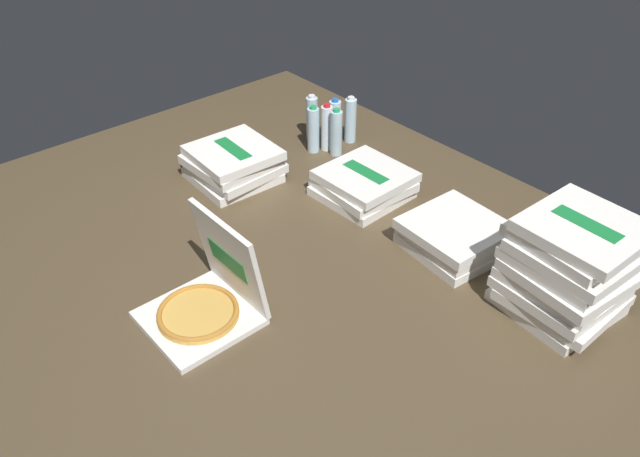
# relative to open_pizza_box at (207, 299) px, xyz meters

# --- Properties ---
(ground_plane) EXTENTS (3.20, 2.40, 0.02)m
(ground_plane) POSITION_rel_open_pizza_box_xyz_m (0.01, 0.42, -0.09)
(ground_plane) COLOR #4C3D28
(open_pizza_box) EXTENTS (0.36, 0.37, 0.38)m
(open_pizza_box) POSITION_rel_open_pizza_box_xyz_m (0.00, 0.00, 0.00)
(open_pizza_box) COLOR white
(open_pizza_box) RESTS_ON ground_plane
(pizza_stack_right_far) EXTENTS (0.39, 0.39, 0.17)m
(pizza_stack_right_far) POSITION_rel_open_pizza_box_xyz_m (-0.70, 0.60, 0.01)
(pizza_stack_right_far) COLOR white
(pizza_stack_right_far) RESTS_ON ground_plane
(pizza_stack_center_near) EXTENTS (0.38, 0.38, 0.13)m
(pizza_stack_center_near) POSITION_rel_open_pizza_box_xyz_m (-0.20, 0.96, -0.01)
(pizza_stack_center_near) COLOR white
(pizza_stack_center_near) RESTS_ON ground_plane
(pizza_stack_right_near) EXTENTS (0.42, 0.42, 0.38)m
(pizza_stack_right_near) POSITION_rel_open_pizza_box_xyz_m (0.80, 0.97, 0.12)
(pizza_stack_right_near) COLOR white
(pizza_stack_right_near) RESTS_ON ground_plane
(pizza_stack_right_mid) EXTENTS (0.40, 0.40, 0.13)m
(pizza_stack_right_mid) POSITION_rel_open_pizza_box_xyz_m (0.33, 0.97, -0.01)
(pizza_stack_right_mid) COLOR white
(pizza_stack_right_mid) RESTS_ON ground_plane
(water_bottle_0) EXTENTS (0.06, 0.06, 0.25)m
(water_bottle_0) POSITION_rel_open_pizza_box_xyz_m (-0.64, 1.13, 0.04)
(water_bottle_0) COLOR white
(water_bottle_0) RESTS_ON ground_plane
(water_bottle_1) EXTENTS (0.06, 0.06, 0.25)m
(water_bottle_1) POSITION_rel_open_pizza_box_xyz_m (-0.66, 1.20, 0.04)
(water_bottle_1) COLOR silver
(water_bottle_1) RESTS_ON ground_plane
(water_bottle_2) EXTENTS (0.06, 0.06, 0.25)m
(water_bottle_2) POSITION_rel_open_pizza_box_xyz_m (-0.62, 1.28, 0.04)
(water_bottle_2) COLOR silver
(water_bottle_2) RESTS_ON ground_plane
(water_bottle_3) EXTENTS (0.06, 0.06, 0.25)m
(water_bottle_3) POSITION_rel_open_pizza_box_xyz_m (-0.77, 1.14, 0.04)
(water_bottle_3) COLOR silver
(water_bottle_3) RESTS_ON ground_plane
(water_bottle_4) EXTENTS (0.06, 0.06, 0.25)m
(water_bottle_4) POSITION_rel_open_pizza_box_xyz_m (-0.67, 1.06, 0.04)
(water_bottle_4) COLOR silver
(water_bottle_4) RESTS_ON ground_plane
(water_bottle_5) EXTENTS (0.06, 0.06, 0.25)m
(water_bottle_5) POSITION_rel_open_pizza_box_xyz_m (-0.57, 1.13, 0.04)
(water_bottle_5) COLOR silver
(water_bottle_5) RESTS_ON ground_plane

